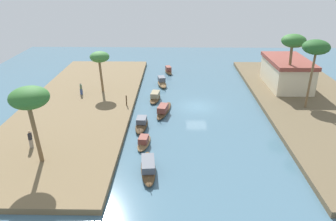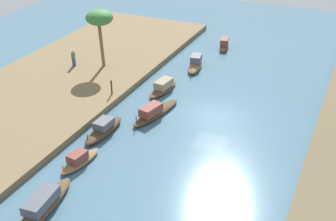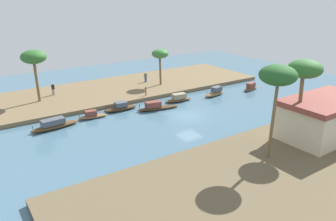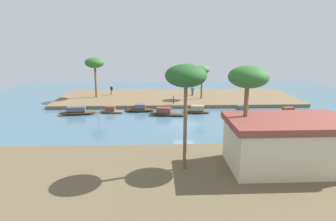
# 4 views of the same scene
# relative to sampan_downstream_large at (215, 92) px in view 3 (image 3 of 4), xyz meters

# --- Properties ---
(river_water) EXTENTS (67.21, 67.21, 0.00)m
(river_water) POSITION_rel_sampan_downstream_large_xyz_m (7.98, 4.53, -0.44)
(river_water) COLOR #476B7F
(river_water) RESTS_ON ground
(riverbank_left) EXTENTS (38.95, 13.00, 0.50)m
(riverbank_left) POSITION_rel_sampan_downstream_large_xyz_m (7.98, -9.60, -0.19)
(riverbank_left) COLOR brown
(riverbank_left) RESTS_ON ground
(riverbank_right) EXTENTS (38.95, 13.00, 0.50)m
(riverbank_right) POSITION_rel_sampan_downstream_large_xyz_m (7.98, 18.67, -0.19)
(riverbank_right) COLOR brown
(riverbank_right) RESTS_ON ground
(sampan_downstream_large) EXTENTS (3.89, 1.81, 1.20)m
(sampan_downstream_large) POSITION_rel_sampan_downstream_large_xyz_m (0.00, 0.00, 0.00)
(sampan_downstream_large) COLOR brown
(sampan_downstream_large) RESTS_ON river_water
(sampan_with_red_awning) EXTENTS (3.41, 1.55, 1.08)m
(sampan_with_red_awning) POSITION_rel_sampan_downstream_large_xyz_m (-6.27, 0.82, -0.03)
(sampan_with_red_awning) COLOR brown
(sampan_with_red_awning) RESTS_ON river_water
(sampan_midstream) EXTENTS (5.49, 2.18, 1.09)m
(sampan_midstream) POSITION_rel_sampan_downstream_large_xyz_m (9.99, 0.55, -0.05)
(sampan_midstream) COLOR #47331E
(sampan_midstream) RESTS_ON river_water
(sampan_upstream_small) EXTENTS (5.28, 1.69, 1.10)m
(sampan_upstream_small) POSITION_rel_sampan_downstream_large_xyz_m (22.07, -0.37, -0.01)
(sampan_upstream_small) COLOR brown
(sampan_upstream_small) RESTS_ON river_water
(sampan_near_left_bank) EXTENTS (3.46, 1.46, 0.93)m
(sampan_near_left_bank) POSITION_rel_sampan_downstream_large_xyz_m (17.63, -1.09, -0.11)
(sampan_near_left_bank) COLOR brown
(sampan_near_left_bank) RESTS_ON river_water
(sampan_open_hull) EXTENTS (3.94, 1.57, 1.04)m
(sampan_open_hull) POSITION_rel_sampan_downstream_large_xyz_m (5.82, -0.66, -0.04)
(sampan_open_hull) COLOR brown
(sampan_open_hull) RESTS_ON river_water
(sampan_with_tall_canopy) EXTENTS (4.36, 1.34, 1.06)m
(sampan_with_tall_canopy) POSITION_rel_sampan_downstream_large_xyz_m (13.76, -1.66, -0.06)
(sampan_with_tall_canopy) COLOR #47331E
(sampan_with_tall_canopy) RESTS_ON river_water
(person_on_near_bank) EXTENTS (0.51, 0.43, 1.54)m
(person_on_near_bank) POSITION_rel_sampan_downstream_large_xyz_m (5.31, -10.18, 0.77)
(person_on_near_bank) COLOR #33477A
(person_on_near_bank) RESTS_ON riverbank_left
(person_by_mooring) EXTENTS (0.38, 0.36, 1.65)m
(person_by_mooring) POSITION_rel_sampan_downstream_large_xyz_m (19.17, -11.08, 0.77)
(person_by_mooring) COLOR gray
(person_by_mooring) RESTS_ON riverbank_left
(mooring_post) EXTENTS (0.14, 0.14, 1.22)m
(mooring_post) POSITION_rel_sampan_downstream_large_xyz_m (8.91, -3.88, 0.68)
(mooring_post) COLOR #4C3823
(mooring_post) RESTS_ON riverbank_left
(palm_tree_left_near) EXTENTS (2.48, 2.48, 5.33)m
(palm_tree_left_near) POSITION_rel_sampan_downstream_large_xyz_m (4.16, -7.72, 4.60)
(palm_tree_left_near) COLOR brown
(palm_tree_left_near) RESTS_ON riverbank_left
(palm_tree_left_far) EXTENTS (3.09, 3.09, 6.51)m
(palm_tree_left_far) POSITION_rel_sampan_downstream_large_xyz_m (21.42, -9.47, 5.61)
(palm_tree_left_far) COLOR brown
(palm_tree_left_far) RESTS_ON riverbank_left
(palm_tree_right_tall) EXTENTS (2.93, 2.93, 7.86)m
(palm_tree_right_tall) POSITION_rel_sampan_downstream_large_xyz_m (9.17, 17.13, 7.00)
(palm_tree_right_tall) COLOR brown
(palm_tree_right_tall) RESTS_ON riverbank_right
(palm_tree_right_short) EXTENTS (2.96, 2.96, 7.65)m
(palm_tree_right_short) POSITION_rel_sampan_downstream_large_xyz_m (4.51, 16.29, 6.72)
(palm_tree_right_short) COLOR brown
(palm_tree_right_short) RESTS_ON riverbank_right
(riverside_building) EXTENTS (9.08, 5.21, 3.83)m
(riverside_building) POSITION_rel_sampan_downstream_large_xyz_m (1.46, 17.07, 2.01)
(riverside_building) COLOR beige
(riverside_building) RESTS_ON riverbank_right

